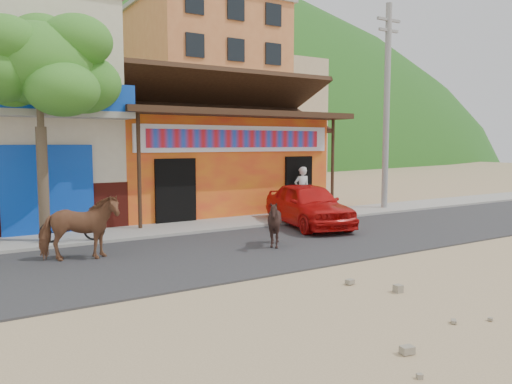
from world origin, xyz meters
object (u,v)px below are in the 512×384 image
Objects in this scene: cow_dark at (275,224)px; cow_tan at (79,228)px; red_car at (308,205)px; utility_pole at (387,107)px; tree at (41,127)px; scooter at (73,225)px; pedestrian at (302,190)px.

cow_tan is at bearing -116.06° from cow_dark.
utility_pole is at bearing 30.31° from red_car.
tree is 12.84m from utility_pole.
cow_tan is at bearing -168.08° from utility_pole.
scooter is (0.25, 1.93, -0.23)m from cow_tan.
tree is at bearing 21.21° from cow_tan.
cow_tan is 1.03× the size of pedestrian.
cow_dark is 0.71× the size of pedestrian.
tree is at bearing -178.63° from red_car.
utility_pole is 6.61× the size of cow_dark.
scooter is at bearing -175.64° from red_car.
cow_dark is at bearing -110.71° from scooter.
red_car is (-5.17, -1.68, -3.38)m from utility_pole.
red_car reaches higher than scooter.
cow_dark is (4.58, -1.13, -0.14)m from cow_tan.
cow_tan is (0.35, -2.43, -2.34)m from tree.
cow_dark is at bearing -90.92° from cow_tan.
pedestrian reaches higher than red_car.
pedestrian reaches higher than scooter.
cow_dark is 3.41m from red_car.
tree is at bearing -179.10° from utility_pole.
pedestrian is (8.75, 3.23, 0.19)m from cow_tan.
pedestrian is at bearing 5.06° from tree.
cow_dark is 5.30m from scooter.
utility_pole is at bearing -65.12° from cow_tan.
tree is 0.75× the size of utility_pole.
cow_dark is 0.29× the size of red_car.
cow_tan is 0.43× the size of red_car.
cow_tan is at bearing -160.24° from red_car.
tree is 3.51× the size of pedestrian.
scooter is 8.61m from pedestrian.
utility_pole is (12.80, 0.20, 1.00)m from tree.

